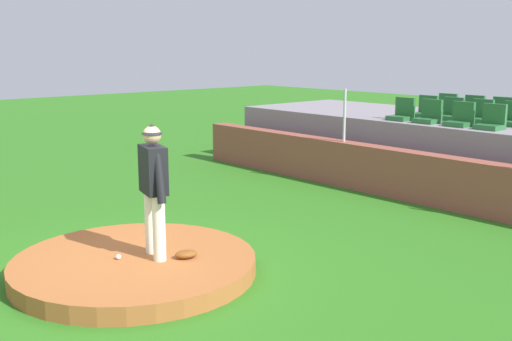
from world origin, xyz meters
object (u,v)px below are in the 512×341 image
object	(u,v)px
stadium_chair_8	(446,108)
stadium_chair_10	(501,113)
stadium_chair_0	(402,113)
baseball	(118,257)
stadium_chair_9	(472,110)
stadium_chair_6	(480,115)
fielding_glove	(186,254)
stadium_chair_1	(429,116)
stadium_chair_2	(461,119)
stadium_chair_4	(426,110)
stadium_chair_3	(492,121)
stadium_chair_5	(451,113)
pitcher	(153,181)

from	to	relation	value
stadium_chair_8	stadium_chair_10	size ratio (longest dim) A/B	1.00
stadium_chair_0	stadium_chair_8	distance (m)	1.79
baseball	stadium_chair_9	world-z (taller)	stadium_chair_9
stadium_chair_6	stadium_chair_9	distance (m)	1.10
stadium_chair_10	fielding_glove	bearing A→B (deg)	91.02
stadium_chair_1	stadium_chair_10	xyz separation A→B (m)	(0.72, 1.77, 0.00)
stadium_chair_2	stadium_chair_10	world-z (taller)	same
fielding_glove	stadium_chair_4	distance (m)	8.18
baseball	stadium_chair_0	bearing A→B (deg)	97.35
stadium_chair_10	stadium_chair_3	bearing A→B (deg)	111.76
stadium_chair_4	stadium_chair_5	distance (m)	0.68
stadium_chair_5	stadium_chair_8	bearing A→B (deg)	-52.28
stadium_chair_0	stadium_chair_4	size ratio (longest dim) A/B	1.00
pitcher	stadium_chair_2	size ratio (longest dim) A/B	3.62
stadium_chair_0	stadium_chair_10	distance (m)	2.26
stadium_chair_1	stadium_chair_9	xyz separation A→B (m)	(0.02, 1.76, 0.00)
stadium_chair_2	stadium_chair_8	world-z (taller)	same
stadium_chair_2	stadium_chair_9	bearing A→B (deg)	-67.61
baseball	stadium_chair_10	size ratio (longest dim) A/B	0.15
baseball	fielding_glove	size ratio (longest dim) A/B	0.25
fielding_glove	stadium_chair_3	bearing A→B (deg)	16.62
stadium_chair_0	stadium_chair_4	bearing A→B (deg)	-90.28
pitcher	stadium_chair_4	bearing A→B (deg)	113.55
pitcher	stadium_chair_6	distance (m)	8.17
fielding_glove	stadium_chair_8	size ratio (longest dim) A/B	0.60
pitcher	baseball	size ratio (longest dim) A/B	24.44
stadium_chair_1	stadium_chair_3	bearing A→B (deg)	-179.63
stadium_chair_9	baseball	bearing A→B (deg)	91.76
baseball	stadium_chair_10	xyz separation A→B (m)	(0.40, 9.49, 1.30)
stadium_chair_4	baseball	bearing A→B (deg)	96.55
stadium_chair_10	stadium_chair_0	bearing A→B (deg)	51.76
stadium_chair_0	stadium_chair_6	bearing A→B (deg)	-146.90
stadium_chair_4	stadium_chair_6	bearing A→B (deg)	179.11
baseball	stadium_chair_0	xyz separation A→B (m)	(-1.00, 7.71, 1.30)
baseball	stadium_chair_10	bearing A→B (deg)	87.57
stadium_chair_3	stadium_chair_6	world-z (taller)	same
stadium_chair_1	stadium_chair_8	world-z (taller)	same
stadium_chair_3	stadium_chair_5	distance (m)	1.66
stadium_chair_6	stadium_chair_8	distance (m)	1.65
stadium_chair_10	stadium_chair_6	bearing A→B (deg)	88.47
stadium_chair_4	stadium_chair_9	xyz separation A→B (m)	(0.70, 0.85, 0.00)
stadium_chair_0	stadium_chair_4	xyz separation A→B (m)	(0.00, 0.92, 0.00)
fielding_glove	stadium_chair_4	xyz separation A→B (m)	(-1.55, 7.93, 1.28)
stadium_chair_10	stadium_chair_1	bearing A→B (deg)	67.91
baseball	stadium_chair_1	xyz separation A→B (m)	(-0.31, 7.72, 1.30)
stadium_chair_4	stadium_chair_8	xyz separation A→B (m)	(-0.02, 0.88, 0.00)
stadium_chair_5	stadium_chair_10	world-z (taller)	same
fielding_glove	stadium_chair_6	xyz separation A→B (m)	(-0.18, 7.90, 1.28)
fielding_glove	stadium_chair_9	distance (m)	8.91
stadium_chair_2	stadium_chair_9	world-z (taller)	same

